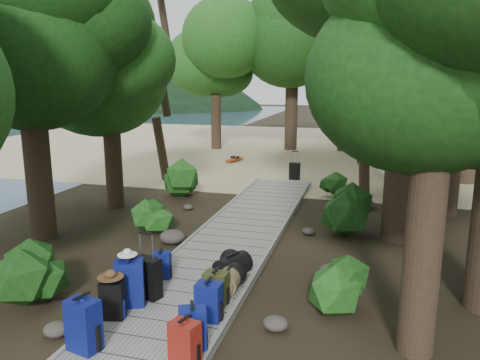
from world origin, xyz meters
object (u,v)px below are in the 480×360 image
(duffel_right_khaki, at_px, (229,279))
(kayak, at_px, (235,158))
(backpack_right_a, at_px, (185,341))
(backpack_left_a, at_px, (83,322))
(lone_suitcase_on_sand, at_px, (295,171))
(sun_lounger, at_px, (390,169))
(backpack_left_c, at_px, (130,281))
(backpack_left_d, at_px, (161,264))
(backpack_left_b, at_px, (113,298))
(suitcase_on_boardwalk, at_px, (148,278))
(duffel_right_black, at_px, (233,266))
(backpack_right_b, at_px, (192,327))
(backpack_right_d, at_px, (216,286))
(backpack_right_c, at_px, (209,300))

(duffel_right_khaki, xyz_separation_m, kayak, (-3.65, 13.10, -0.14))
(backpack_right_a, relative_size, kayak, 0.21)
(backpack_right_a, bearing_deg, backpack_left_a, -163.21)
(lone_suitcase_on_sand, relative_size, sun_lounger, 0.32)
(backpack_left_c, height_order, backpack_left_d, backpack_left_c)
(lone_suitcase_on_sand, bearing_deg, backpack_left_b, -95.49)
(sun_lounger, bearing_deg, suitcase_on_boardwalk, -118.66)
(duffel_right_black, bearing_deg, backpack_left_b, -101.59)
(suitcase_on_boardwalk, xyz_separation_m, kayak, (-2.41, 13.72, -0.29))
(backpack_left_b, height_order, kayak, backpack_left_b)
(backpack_left_b, relative_size, backpack_left_c, 0.78)
(backpack_right_b, bearing_deg, suitcase_on_boardwalk, 112.54)
(duffel_right_khaki, height_order, sun_lounger, sun_lounger)
(backpack_left_b, xyz_separation_m, kayak, (-2.20, 14.51, -0.27))
(backpack_left_d, distance_m, backpack_right_d, 1.48)
(backpack_left_d, xyz_separation_m, backpack_right_a, (1.44, -2.41, 0.06))
(backpack_left_c, xyz_separation_m, backpack_left_d, (0.03, 1.13, -0.15))
(sun_lounger, bearing_deg, backpack_right_a, -111.27)
(backpack_right_a, relative_size, duffel_right_black, 0.95)
(lone_suitcase_on_sand, distance_m, sun_lounger, 3.75)
(kayak, bearing_deg, backpack_right_a, -59.11)
(lone_suitcase_on_sand, height_order, kayak, lone_suitcase_on_sand)
(backpack_right_a, xyz_separation_m, suitcase_on_boardwalk, (-1.32, 1.61, 0.02))
(backpack_left_c, height_order, suitcase_on_boardwalk, backpack_left_c)
(backpack_left_a, relative_size, backpack_right_a, 1.23)
(duffel_right_black, bearing_deg, backpack_right_c, -63.39)
(backpack_right_d, bearing_deg, sun_lounger, 78.12)
(backpack_right_c, distance_m, sun_lounger, 12.76)
(backpack_left_b, xyz_separation_m, suitcase_on_boardwalk, (0.21, 0.79, 0.02))
(lone_suitcase_on_sand, bearing_deg, duffel_right_khaki, -87.91)
(kayak, bearing_deg, backpack_left_d, -62.75)
(backpack_left_d, height_order, backpack_right_b, backpack_right_b)
(backpack_left_a, distance_m, backpack_right_c, 1.83)
(backpack_left_d, distance_m, backpack_right_c, 1.85)
(duffel_right_black, bearing_deg, kayak, 129.33)
(duffel_right_khaki, distance_m, sun_lounger, 11.72)
(backpack_left_a, distance_m, sun_lounger, 14.32)
(backpack_left_d, height_order, backpack_right_c, backpack_right_c)
(backpack_right_d, xyz_separation_m, suitcase_on_boardwalk, (-1.17, -0.09, 0.05))
(backpack_left_a, height_order, backpack_right_a, backpack_left_a)
(backpack_left_a, bearing_deg, duffel_right_black, 78.96)
(duffel_right_black, bearing_deg, lone_suitcase_on_sand, 115.40)
(backpack_left_c, distance_m, backpack_right_b, 1.72)
(backpack_left_c, xyz_separation_m, backpack_right_b, (1.45, -0.94, -0.09))
(backpack_left_c, relative_size, kayak, 0.27)
(backpack_left_d, height_order, sun_lounger, same)
(backpack_left_d, relative_size, backpack_right_b, 0.81)
(backpack_left_c, relative_size, backpack_right_c, 1.29)
(backpack_left_b, relative_size, duffel_right_black, 0.96)
(duffel_right_black, bearing_deg, backpack_left_c, -107.85)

